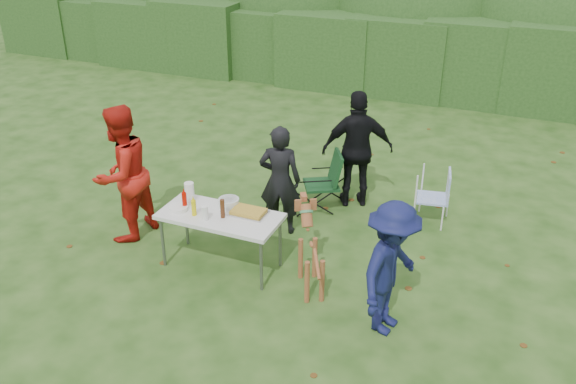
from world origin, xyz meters
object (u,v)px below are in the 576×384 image
at_px(folding_table, 220,218).
at_px(child, 391,269).
at_px(lawn_chair, 432,196).
at_px(mustard_bottle, 194,208).
at_px(ketchup_bottle, 185,201).
at_px(beer_bottle, 222,209).
at_px(person_black_puffy, 358,150).
at_px(person_red_jacket, 122,174).
at_px(camping_chair, 321,181).
at_px(dog, 311,255).
at_px(paper_towel_roll, 189,192).
at_px(person_cook, 280,180).

xyz_separation_m(folding_table, child, (2.23, -0.38, 0.08)).
relative_size(folding_table, lawn_chair, 1.88).
xyz_separation_m(mustard_bottle, ketchup_bottle, (-0.19, 0.10, 0.01)).
bearing_deg(beer_bottle, person_black_puffy, 67.06).
bearing_deg(ketchup_bottle, person_red_jacket, 169.20).
distance_m(camping_chair, ketchup_bottle, 2.28).
relative_size(folding_table, mustard_bottle, 7.50).
xyz_separation_m(ketchup_bottle, beer_bottle, (0.54, -0.01, 0.01)).
bearing_deg(child, lawn_chair, 12.07).
height_order(person_red_jacket, child, person_red_jacket).
xyz_separation_m(child, mustard_bottle, (-2.51, 0.25, 0.07)).
bearing_deg(mustard_bottle, child, -5.73).
bearing_deg(dog, camping_chair, -13.60).
xyz_separation_m(dog, paper_towel_roll, (-1.73, 0.19, 0.40)).
bearing_deg(mustard_bottle, ketchup_bottle, 152.81).
height_order(lawn_chair, mustard_bottle, mustard_bottle).
bearing_deg(ketchup_bottle, lawn_chair, 39.60).
relative_size(person_red_jacket, child, 1.22).
relative_size(person_red_jacket, lawn_chair, 2.35).
xyz_separation_m(person_red_jacket, lawn_chair, (3.75, 2.01, -0.54)).
bearing_deg(person_black_puffy, folding_table, 40.42).
distance_m(dog, beer_bottle, 1.21).
relative_size(dog, lawn_chair, 1.25).
xyz_separation_m(dog, ketchup_bottle, (-1.68, -0.00, 0.38)).
bearing_deg(dog, person_red_jacket, 55.51).
height_order(dog, mustard_bottle, dog).
distance_m(person_cook, lawn_chair, 2.21).
distance_m(folding_table, person_red_jacket, 1.57).
distance_m(dog, mustard_bottle, 1.54).
bearing_deg(lawn_chair, person_cook, 19.54).
bearing_deg(beer_bottle, paper_towel_roll, 160.47).
bearing_deg(person_cook, ketchup_bottle, 41.21).
xyz_separation_m(person_cook, lawn_chair, (1.88, 1.09, -0.38)).
bearing_deg(mustard_bottle, beer_bottle, 13.65).
xyz_separation_m(dog, camping_chair, (-0.58, 1.95, -0.02)).
bearing_deg(camping_chair, ketchup_bottle, 31.46).
distance_m(folding_table, paper_towel_roll, 0.57).
relative_size(person_red_jacket, mustard_bottle, 9.35).
relative_size(person_red_jacket, beer_bottle, 7.79).
height_order(lawn_chair, ketchup_bottle, ketchup_bottle).
xyz_separation_m(person_black_puffy, lawn_chair, (1.16, -0.09, -0.49)).
bearing_deg(lawn_chair, child, 79.95).
height_order(folding_table, person_cook, person_cook).
bearing_deg(folding_table, mustard_bottle, -155.09).
relative_size(person_red_jacket, camping_chair, 2.08).
bearing_deg(camping_chair, mustard_bottle, 36.90).
bearing_deg(person_red_jacket, ketchup_bottle, 86.84).
height_order(folding_table, paper_towel_roll, paper_towel_roll).
height_order(child, mustard_bottle, child).
bearing_deg(folding_table, paper_towel_roll, 162.73).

